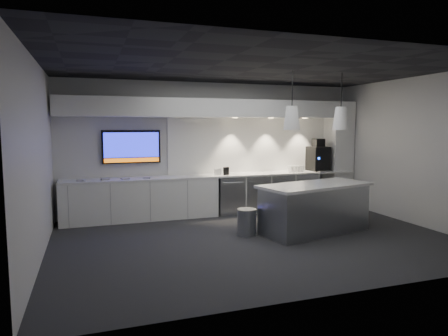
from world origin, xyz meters
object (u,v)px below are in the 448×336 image
object	(u,v)px
coffee_machine	(318,158)
island	(315,208)
wall_tv	(131,147)
bin	(247,222)

from	to	relation	value
coffee_machine	island	bearing A→B (deg)	-122.29
wall_tv	island	distance (m)	4.08
bin	wall_tv	bearing A→B (deg)	130.29
wall_tv	coffee_machine	distance (m)	4.54
wall_tv	coffee_machine	world-z (taller)	wall_tv
island	coffee_machine	distance (m)	2.65
wall_tv	bin	world-z (taller)	wall_tv
wall_tv	bin	bearing A→B (deg)	-49.71
wall_tv	coffee_machine	xyz separation A→B (m)	(4.52, -0.25, -0.33)
bin	coffee_machine	distance (m)	3.44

